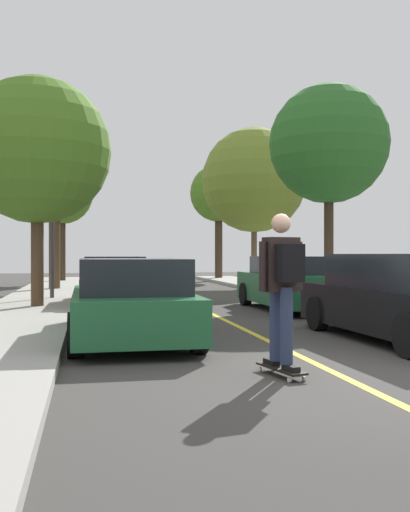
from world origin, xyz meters
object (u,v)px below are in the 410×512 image
Objects in this scene: street_tree_left_near at (54,180)px; street_tree_left_far at (62,194)px; parked_car_left_near at (114,282)px; parked_car_left_nearest at (131,300)px; street_tree_right_near at (254,180)px; streetlamp at (52,185)px; street_tree_left_nearest at (37,151)px; skateboard at (281,369)px; parked_car_right_nearest at (406,298)px; parked_car_right_near at (292,283)px; street_tree_right_far at (219,194)px; skateboarder at (282,280)px; street_tree_right_nearest at (329,144)px.

street_tree_left_near is 7.06m from street_tree_left_far.
parked_car_left_nearest is at bearing -90.00° from parked_car_left_near.
street_tree_left_near is at bearing -168.16° from street_tree_right_near.
street_tree_left_nearest is at bearing -94.05° from streetlamp.
parked_car_left_near is 3.81m from streetlamp.
street_tree_left_nearest is (-1.95, -0.94, 3.37)m from parked_car_left_near.
skateboard is at bearing -68.42° from street_tree_left_nearest.
street_tree_left_near reaches higher than parked_car_left_near.
street_tree_left_nearest reaches higher than skateboard.
parked_car_right_nearest is 16.67m from street_tree_right_near.
streetlamp is 12.58m from skateboard.
parked_car_left_nearest is 14.12m from street_tree_left_near.
streetlamp is at bearing -140.45° from street_tree_right_near.
parked_car_left_nearest is 6.65m from parked_car_left_near.
parked_car_left_near is at bearing 25.70° from street_tree_left_nearest.
street_tree_left_far is at bearing 97.96° from parked_car_left_near.
parked_car_right_near is 18.26m from street_tree_right_far.
skateboarder is at bearing -81.60° from street_tree_left_far.
parked_car_left_nearest is 6.57m from parked_car_right_near.
skateboard is at bearing -81.61° from street_tree_left_far.
street_tree_right_near is 1.08× the size of street_tree_right_far.
street_tree_left_far is 24.36m from skateboard.
parked_car_left_near is at bearing 121.11° from parked_car_right_nearest.
parked_car_left_nearest is 0.75× the size of street_tree_left_near.
street_tree_left_far is (-1.95, 13.93, 3.74)m from parked_car_left_near.
parked_car_left_nearest is at bearing -81.80° from street_tree_left_near.
street_tree_left_near is 12.29m from street_tree_right_far.
parked_car_right_near is at bearing -22.46° from parked_car_left_near.
skateboard is at bearing -110.39° from parked_car_right_near.
street_tree_left_near is (-1.95, 6.87, 3.59)m from parked_car_left_near.
street_tree_right_nearest is 8.23m from street_tree_right_near.
street_tree_left_nearest is 12.74m from street_tree_right_near.
street_tree_right_near is at bearing 11.84° from street_tree_left_near.
parked_car_right_nearest reaches higher than skateboard.
street_tree_right_near is (6.44, 15.27, 3.99)m from parked_car_left_nearest.
skateboarder is (0.01, -0.03, 1.05)m from skateboard.
parked_car_left_nearest is 0.73× the size of street_tree_left_far.
street_tree_right_far reaches higher than parked_car_left_nearest.
parked_car_left_near is 4.86m from parked_car_right_near.
street_tree_right_near is 7.87× the size of skateboard.
parked_car_left_nearest is 21.00m from street_tree_left_far.
street_tree_right_nearest is at bearing -90.00° from street_tree_right_near.
skateboarder is (3.51, -23.74, -3.29)m from street_tree_left_far.
streetlamp is at bearing 85.95° from street_tree_left_nearest.
parked_car_left_nearest is 0.62× the size of street_tree_right_near.
parked_car_right_near is 0.66× the size of street_tree_right_near.
parked_car_right_nearest reaches higher than parked_car_right_near.
street_tree_left_near is 3.12× the size of skateboarder.
street_tree_right_far is at bearing 12.78° from street_tree_left_far.
street_tree_right_near is at bearing -32.29° from street_tree_left_far.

